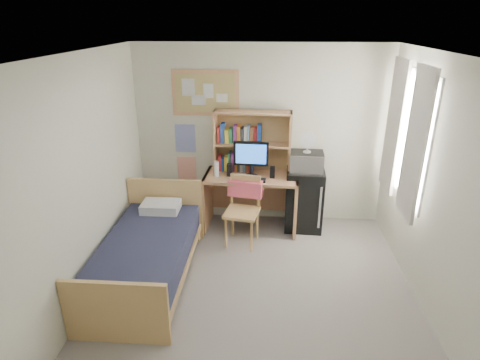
# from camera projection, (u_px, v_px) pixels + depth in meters

# --- Properties ---
(floor) EXTENTS (3.60, 4.20, 0.02)m
(floor) POSITION_uv_depth(u_px,v_px,m) (254.00, 305.00, 4.37)
(floor) COLOR gray
(floor) RESTS_ON ground
(ceiling) EXTENTS (3.60, 4.20, 0.02)m
(ceiling) POSITION_uv_depth(u_px,v_px,m) (259.00, 56.00, 3.39)
(ceiling) COLOR silver
(ceiling) RESTS_ON wall_back
(wall_back) EXTENTS (3.60, 0.04, 2.60)m
(wall_back) POSITION_uv_depth(u_px,v_px,m) (260.00, 136.00, 5.82)
(wall_back) COLOR silver
(wall_back) RESTS_ON floor
(wall_left) EXTENTS (0.04, 4.20, 2.60)m
(wall_left) POSITION_uv_depth(u_px,v_px,m) (76.00, 191.00, 3.98)
(wall_left) COLOR silver
(wall_left) RESTS_ON floor
(wall_right) EXTENTS (0.04, 4.20, 2.60)m
(wall_right) POSITION_uv_depth(u_px,v_px,m) (447.00, 201.00, 3.77)
(wall_right) COLOR silver
(wall_right) RESTS_ON floor
(window_unit) EXTENTS (0.10, 1.40, 1.70)m
(window_unit) POSITION_uv_depth(u_px,v_px,m) (406.00, 135.00, 4.77)
(window_unit) COLOR white
(window_unit) RESTS_ON wall_right
(curtain_left) EXTENTS (0.04, 0.55, 1.70)m
(curtain_left) POSITION_uv_depth(u_px,v_px,m) (415.00, 145.00, 4.40)
(curtain_left) COLOR silver
(curtain_left) RESTS_ON wall_right
(curtain_right) EXTENTS (0.04, 0.55, 1.70)m
(curtain_right) POSITION_uv_depth(u_px,v_px,m) (394.00, 127.00, 5.14)
(curtain_right) COLOR silver
(curtain_right) RESTS_ON wall_right
(bulletin_board) EXTENTS (0.94, 0.03, 0.64)m
(bulletin_board) POSITION_uv_depth(u_px,v_px,m) (205.00, 93.00, 5.62)
(bulletin_board) COLOR tan
(bulletin_board) RESTS_ON wall_back
(poster_wave) EXTENTS (0.30, 0.01, 0.42)m
(poster_wave) POSITION_uv_depth(u_px,v_px,m) (185.00, 138.00, 5.89)
(poster_wave) COLOR #2939A4
(poster_wave) RESTS_ON wall_back
(poster_japan) EXTENTS (0.28, 0.01, 0.36)m
(poster_japan) POSITION_uv_depth(u_px,v_px,m) (187.00, 168.00, 6.07)
(poster_japan) COLOR #E14C27
(poster_japan) RESTS_ON wall_back
(desk) EXTENTS (1.36, 0.73, 0.83)m
(desk) POSITION_uv_depth(u_px,v_px,m) (251.00, 202.00, 5.83)
(desk) COLOR tan
(desk) RESTS_ON floor
(desk_chair) EXTENTS (0.56, 0.56, 0.95)m
(desk_chair) POSITION_uv_depth(u_px,v_px,m) (242.00, 212.00, 5.38)
(desk_chair) COLOR tan
(desk_chair) RESTS_ON floor
(mini_fridge) EXTENTS (0.56, 0.56, 0.90)m
(mini_fridge) POSITION_uv_depth(u_px,v_px,m) (304.00, 199.00, 5.83)
(mini_fridge) COLOR black
(mini_fridge) RESTS_ON floor
(bed) EXTENTS (0.99, 1.96, 0.54)m
(bed) POSITION_uv_depth(u_px,v_px,m) (147.00, 260.00, 4.69)
(bed) COLOR #1C1E33
(bed) RESTS_ON floor
(hutch) EXTENTS (1.09, 0.33, 0.88)m
(hutch) POSITION_uv_depth(u_px,v_px,m) (253.00, 142.00, 5.65)
(hutch) COLOR tan
(hutch) RESTS_ON desk
(monitor) EXTENTS (0.48, 0.06, 0.51)m
(monitor) POSITION_uv_depth(u_px,v_px,m) (251.00, 160.00, 5.53)
(monitor) COLOR black
(monitor) RESTS_ON desk
(keyboard) EXTENTS (0.44, 0.16, 0.02)m
(keyboard) POSITION_uv_depth(u_px,v_px,m) (250.00, 180.00, 5.49)
(keyboard) COLOR black
(keyboard) RESTS_ON desk
(speaker_left) EXTENTS (0.08, 0.08, 0.18)m
(speaker_left) POSITION_uv_depth(u_px,v_px,m) (230.00, 170.00, 5.62)
(speaker_left) COLOR black
(speaker_left) RESTS_ON desk
(speaker_right) EXTENTS (0.07, 0.07, 0.16)m
(speaker_right) POSITION_uv_depth(u_px,v_px,m) (272.00, 172.00, 5.56)
(speaker_right) COLOR black
(speaker_right) RESTS_ON desk
(water_bottle) EXTENTS (0.07, 0.07, 0.22)m
(water_bottle) POSITION_uv_depth(u_px,v_px,m) (216.00, 169.00, 5.60)
(water_bottle) COLOR white
(water_bottle) RESTS_ON desk
(hoodie) EXTENTS (0.49, 0.23, 0.23)m
(hoodie) POSITION_uv_depth(u_px,v_px,m) (245.00, 188.00, 5.46)
(hoodie) COLOR #F55D71
(hoodie) RESTS_ON desk_chair
(microwave) EXTENTS (0.47, 0.37, 0.26)m
(microwave) POSITION_uv_depth(u_px,v_px,m) (306.00, 161.00, 5.60)
(microwave) COLOR silver
(microwave) RESTS_ON mini_fridge
(desk_fan) EXTENTS (0.23, 0.23, 0.27)m
(desk_fan) POSITION_uv_depth(u_px,v_px,m) (308.00, 143.00, 5.49)
(desk_fan) COLOR white
(desk_fan) RESTS_ON microwave
(pillow) EXTENTS (0.49, 0.34, 0.12)m
(pillow) POSITION_uv_depth(u_px,v_px,m) (161.00, 207.00, 5.26)
(pillow) COLOR white
(pillow) RESTS_ON bed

